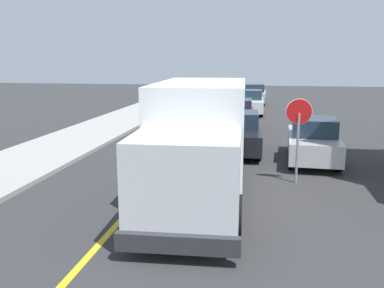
{
  "coord_description": "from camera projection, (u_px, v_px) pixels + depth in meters",
  "views": [
    {
      "loc": [
        3.34,
        -1.34,
        3.86
      ],
      "look_at": [
        1.3,
        10.53,
        1.4
      ],
      "focal_mm": 39.52,
      "sensor_mm": 36.0,
      "label": 1
    }
  ],
  "objects": [
    {
      "name": "parked_car_mid",
      "position": [
        237.0,
        116.0,
        22.94
      ],
      "size": [
        1.92,
        4.45,
        1.67
      ],
      "color": "maroon",
      "rests_on": "ground"
    },
    {
      "name": "centre_line_yellow",
      "position": [
        145.0,
        193.0,
        12.27
      ],
      "size": [
        0.16,
        56.0,
        0.01
      ],
      "primitive_type": "cube",
      "color": "gold",
      "rests_on": "ground"
    },
    {
      "name": "parked_car_far",
      "position": [
        250.0,
        103.0,
        29.52
      ],
      "size": [
        1.91,
        4.44,
        1.67
      ],
      "color": "silver",
      "rests_on": "ground"
    },
    {
      "name": "box_truck",
      "position": [
        199.0,
        137.0,
        11.43
      ],
      "size": [
        2.74,
        7.29,
        3.2
      ],
      "color": "white",
      "rests_on": "ground"
    },
    {
      "name": "parked_van_across",
      "position": [
        313.0,
        141.0,
        15.94
      ],
      "size": [
        2.0,
        4.48,
        1.67
      ],
      "color": "#B7B7BC",
      "rests_on": "ground"
    },
    {
      "name": "stop_sign",
      "position": [
        299.0,
        124.0,
        12.97
      ],
      "size": [
        0.8,
        0.1,
        2.65
      ],
      "color": "gray",
      "rests_on": "ground"
    },
    {
      "name": "parked_car_furthest",
      "position": [
        255.0,
        95.0,
        36.05
      ],
      "size": [
        1.86,
        4.42,
        1.67
      ],
      "color": "#B7B7BC",
      "rests_on": "ground"
    },
    {
      "name": "parked_car_near",
      "position": [
        238.0,
        133.0,
        17.51
      ],
      "size": [
        2.02,
        4.48,
        1.67
      ],
      "color": "black",
      "rests_on": "ground"
    }
  ]
}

